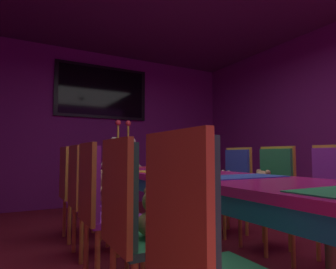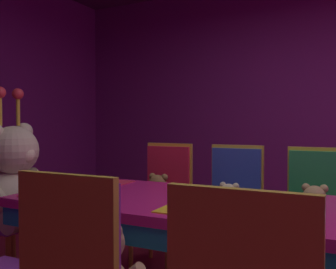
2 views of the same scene
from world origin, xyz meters
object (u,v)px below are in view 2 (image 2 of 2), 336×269
(banquet_table, at_px, (298,226))
(teddy_right_3, at_px, (228,203))
(chair_right_3, at_px, (234,197))
(teddy_left_3, at_px, (106,266))
(teddy_right_4, at_px, (157,195))
(teddy_right_2, at_px, (314,210))
(king_teddy_bear, at_px, (15,179))
(chair_right_4, at_px, (165,191))
(chair_right_2, at_px, (316,205))

(banquet_table, xyz_separation_m, teddy_right_3, (0.74, 0.58, -0.09))
(chair_right_3, bearing_deg, banquet_table, 33.28)
(teddy_left_3, xyz_separation_m, teddy_right_4, (1.44, 0.54, -0.01))
(teddy_right_2, height_order, king_teddy_bear, king_teddy_bear)
(teddy_right_3, height_order, teddy_right_4, teddy_right_4)
(teddy_left_3, xyz_separation_m, chair_right_3, (1.59, -0.04, 0.00))
(chair_right_3, xyz_separation_m, chair_right_4, (-0.01, 0.58, 0.00))
(chair_right_2, distance_m, king_teddy_bear, 2.11)
(chair_right_2, bearing_deg, teddy_right_2, 0.00)
(teddy_right_2, bearing_deg, banquet_table, -0.66)
(teddy_right_2, distance_m, teddy_right_4, 1.17)
(teddy_right_2, height_order, chair_right_4, chair_right_4)
(teddy_right_3, bearing_deg, teddy_right_2, 87.50)
(teddy_left_3, bearing_deg, teddy_right_3, -1.67)
(teddy_right_3, bearing_deg, teddy_right_4, -89.27)
(teddy_right_2, bearing_deg, chair_right_3, -105.95)
(banquet_table, bearing_deg, chair_right_3, 33.28)
(teddy_left_3, xyz_separation_m, teddy_right_3, (1.44, -0.04, -0.02))
(chair_right_4, relative_size, king_teddy_bear, 1.04)
(chair_right_2, height_order, king_teddy_bear, king_teddy_bear)
(chair_right_2, xyz_separation_m, teddy_right_4, (-0.13, 1.17, -0.01))
(teddy_left_3, relative_size, teddy_right_2, 1.07)
(banquet_table, xyz_separation_m, teddy_right_2, (0.71, -0.01, -0.07))
(teddy_left_3, relative_size, chair_right_3, 0.34)
(teddy_right_3, distance_m, king_teddy_bear, 1.54)
(teddy_right_3, xyz_separation_m, teddy_right_4, (-0.01, 0.58, 0.01))
(teddy_left_3, relative_size, teddy_right_4, 1.08)
(teddy_right_3, xyz_separation_m, chair_right_4, (0.14, 0.58, 0.03))
(chair_right_3, xyz_separation_m, teddy_right_4, (-0.15, 0.58, -0.01))
(banquet_table, distance_m, teddy_right_3, 0.94)
(banquet_table, height_order, teddy_right_3, banquet_table)
(banquet_table, relative_size, chair_right_2, 3.13)
(banquet_table, distance_m, teddy_right_4, 1.38)
(chair_right_4, bearing_deg, king_teddy_bear, -40.51)
(chair_right_3, bearing_deg, chair_right_4, -89.49)
(chair_right_3, height_order, chair_right_4, same)
(teddy_right_4, bearing_deg, chair_right_4, 180.00)
(teddy_right_3, height_order, chair_right_4, chair_right_4)
(chair_right_2, xyz_separation_m, teddy_right_2, (-0.14, 0.00, -0.01))
(banquet_table, distance_m, teddy_right_2, 0.72)
(chair_right_4, bearing_deg, chair_right_2, 89.12)
(teddy_right_3, xyz_separation_m, king_teddy_bear, (-0.74, 1.33, 0.19))
(banquet_table, xyz_separation_m, chair_right_3, (0.88, 0.58, -0.06))
(teddy_right_4, xyz_separation_m, king_teddy_bear, (-0.73, 0.75, 0.18))
(teddy_left_3, height_order, king_teddy_bear, king_teddy_bear)
(teddy_right_2, distance_m, teddy_right_3, 0.59)
(chair_right_2, height_order, chair_right_4, same)
(chair_right_2, bearing_deg, chair_right_3, -92.27)
(king_teddy_bear, bearing_deg, chair_right_3, 33.51)
(teddy_right_4, distance_m, king_teddy_bear, 1.06)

